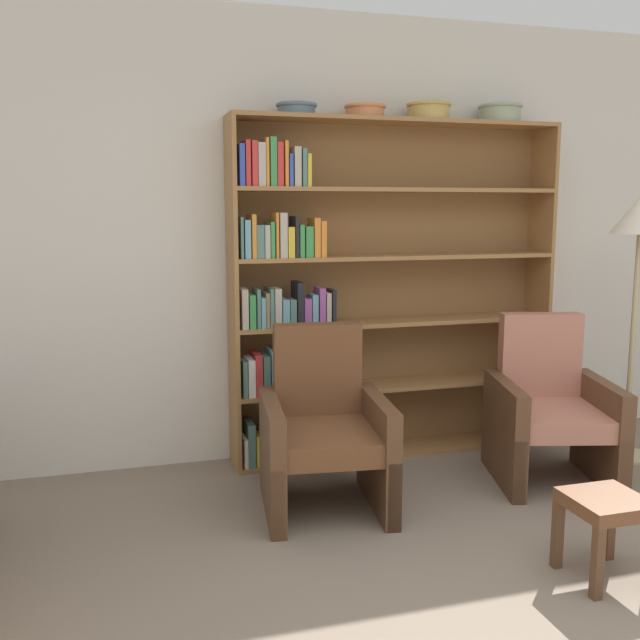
{
  "coord_description": "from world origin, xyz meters",
  "views": [
    {
      "loc": [
        -1.54,
        -1.69,
        1.57
      ],
      "look_at": [
        -0.43,
        2.1,
        0.95
      ],
      "focal_mm": 40.0,
      "sensor_mm": 36.0,
      "label": 1
    }
  ],
  "objects": [
    {
      "name": "bowl_stoneware",
      "position": [
        -0.46,
        2.46,
        2.14
      ],
      "size": [
        0.24,
        0.24,
        0.07
      ],
      "color": "slate",
      "rests_on": "bookshelf"
    },
    {
      "name": "armchair_leather",
      "position": [
        -0.5,
        1.79,
        0.4
      ],
      "size": [
        0.72,
        0.76,
        0.94
      ],
      "rotation": [
        0.0,
        0.0,
        3.01
      ],
      "color": "brown",
      "rests_on": "ground"
    },
    {
      "name": "bookshelf",
      "position": [
        -0.04,
        2.48,
        1.04
      ],
      "size": [
        2.09,
        0.3,
        2.1
      ],
      "color": "olive",
      "rests_on": "ground"
    },
    {
      "name": "armchair_cushioned",
      "position": [
        0.87,
        1.79,
        0.4
      ],
      "size": [
        0.8,
        0.82,
        0.94
      ],
      "rotation": [
        0.0,
        0.0,
        2.88
      ],
      "color": "brown",
      "rests_on": "ground"
    },
    {
      "name": "floor_lamp",
      "position": [
        1.56,
        1.95,
        1.41
      ],
      "size": [
        0.36,
        0.36,
        1.66
      ],
      "color": "tan",
      "rests_on": "ground"
    },
    {
      "name": "bowl_sage",
      "position": [
        0.87,
        2.46,
        2.17
      ],
      "size": [
        0.28,
        0.28,
        0.11
      ],
      "color": "gray",
      "rests_on": "bookshelf"
    },
    {
      "name": "footstool",
      "position": [
        0.43,
        0.71,
        0.29
      ],
      "size": [
        0.31,
        0.31,
        0.37
      ],
      "color": "brown",
      "rests_on": "ground"
    },
    {
      "name": "wall_back",
      "position": [
        0.0,
        2.65,
        1.38
      ],
      "size": [
        12.0,
        0.06,
        2.75
      ],
      "color": "silver",
      "rests_on": "ground"
    },
    {
      "name": "bowl_terracotta",
      "position": [
        0.38,
        2.46,
        2.16
      ],
      "size": [
        0.28,
        0.28,
        0.1
      ],
      "color": "tan",
      "rests_on": "bookshelf"
    },
    {
      "name": "bowl_slate",
      "position": [
        -0.04,
        2.46,
        2.15
      ],
      "size": [
        0.25,
        0.25,
        0.08
      ],
      "color": "#C67547",
      "rests_on": "bookshelf"
    }
  ]
}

